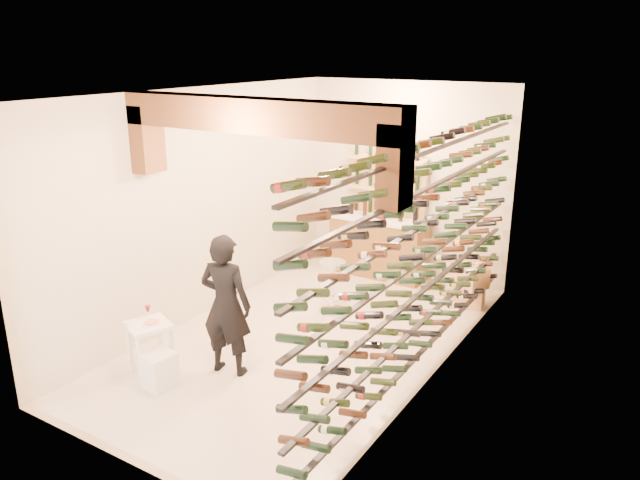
% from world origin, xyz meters
% --- Properties ---
extents(ground, '(6.00, 6.00, 0.00)m').
position_xyz_m(ground, '(0.00, 0.00, 0.00)').
color(ground, beige).
rests_on(ground, ground).
extents(room_shell, '(3.52, 6.02, 3.21)m').
position_xyz_m(room_shell, '(0.00, -0.26, 2.25)').
color(room_shell, beige).
rests_on(room_shell, ground).
extents(wine_rack, '(0.32, 5.70, 2.56)m').
position_xyz_m(wine_rack, '(1.53, 0.00, 1.55)').
color(wine_rack, black).
rests_on(wine_rack, ground).
extents(back_counter, '(1.70, 0.62, 1.29)m').
position_xyz_m(back_counter, '(-0.30, 2.65, 0.53)').
color(back_counter, brown).
rests_on(back_counter, ground).
extents(back_shelving, '(1.40, 0.31, 2.73)m').
position_xyz_m(back_shelving, '(-0.30, 2.89, 1.17)').
color(back_shelving, tan).
rests_on(back_shelving, ground).
extents(tasting_table, '(0.60, 0.60, 0.80)m').
position_xyz_m(tasting_table, '(-1.07, -1.74, 0.54)').
color(tasting_table, white).
rests_on(tasting_table, ground).
extents(white_stool, '(0.38, 0.38, 0.41)m').
position_xyz_m(white_stool, '(-0.79, -1.88, 0.21)').
color(white_stool, white).
rests_on(white_stool, ground).
extents(person, '(0.69, 0.53, 1.71)m').
position_xyz_m(person, '(-0.36, -1.19, 0.85)').
color(person, black).
rests_on(person, ground).
extents(chrome_barstool, '(0.40, 0.40, 0.78)m').
position_xyz_m(chrome_barstool, '(-0.18, 0.92, 0.45)').
color(chrome_barstool, silver).
rests_on(chrome_barstool, ground).
extents(crate_lower, '(0.55, 0.42, 0.30)m').
position_xyz_m(crate_lower, '(1.40, 2.20, 0.15)').
color(crate_lower, tan).
rests_on(crate_lower, ground).
extents(crate_upper, '(0.64, 0.55, 0.31)m').
position_xyz_m(crate_upper, '(1.40, 2.20, 0.46)').
color(crate_upper, tan).
rests_on(crate_upper, crate_lower).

